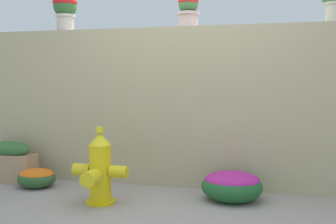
{
  "coord_description": "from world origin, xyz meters",
  "views": [
    {
      "loc": [
        0.96,
        -3.45,
        1.19
      ],
      "look_at": [
        -0.21,
        0.91,
        0.83
      ],
      "focal_mm": 44.9,
      "sensor_mm": 36.0,
      "label": 1
    }
  ],
  "objects_px": {
    "potted_plant_2": "(188,9)",
    "flower_bush_right": "(37,177)",
    "potted_plant_1": "(65,9)",
    "fire_hydrant": "(99,170)",
    "planter_box": "(10,162)",
    "flower_bush_left": "(232,185)"
  },
  "relations": [
    {
      "from": "potted_plant_2",
      "to": "flower_bush_right",
      "type": "distance_m",
      "value": 2.49
    },
    {
      "from": "potted_plant_2",
      "to": "flower_bush_right",
      "type": "relative_size",
      "value": 0.83
    },
    {
      "from": "potted_plant_1",
      "to": "fire_hydrant",
      "type": "xyz_separation_m",
      "value": [
        0.83,
        -0.93,
        -1.7
      ]
    },
    {
      "from": "potted_plant_2",
      "to": "planter_box",
      "type": "relative_size",
      "value": 0.58
    },
    {
      "from": "potted_plant_2",
      "to": "fire_hydrant",
      "type": "height_order",
      "value": "potted_plant_2"
    },
    {
      "from": "fire_hydrant",
      "to": "flower_bush_right",
      "type": "bearing_deg",
      "value": 157.28
    },
    {
      "from": "fire_hydrant",
      "to": "flower_bush_left",
      "type": "height_order",
      "value": "fire_hydrant"
    },
    {
      "from": "potted_plant_1",
      "to": "potted_plant_2",
      "type": "xyz_separation_m",
      "value": [
        1.49,
        0.0,
        -0.07
      ]
    },
    {
      "from": "flower_bush_right",
      "to": "flower_bush_left",
      "type": "bearing_deg",
      "value": 1.2
    },
    {
      "from": "flower_bush_left",
      "to": "flower_bush_right",
      "type": "bearing_deg",
      "value": -178.8
    },
    {
      "from": "fire_hydrant",
      "to": "flower_bush_right",
      "type": "height_order",
      "value": "fire_hydrant"
    },
    {
      "from": "flower_bush_left",
      "to": "planter_box",
      "type": "height_order",
      "value": "planter_box"
    },
    {
      "from": "potted_plant_1",
      "to": "fire_hydrant",
      "type": "distance_m",
      "value": 2.1
    },
    {
      "from": "planter_box",
      "to": "flower_bush_right",
      "type": "bearing_deg",
      "value": -18.55
    },
    {
      "from": "planter_box",
      "to": "potted_plant_1",
      "type": "bearing_deg",
      "value": 36.18
    },
    {
      "from": "potted_plant_1",
      "to": "flower_bush_left",
      "type": "relative_size",
      "value": 0.72
    },
    {
      "from": "potted_plant_1",
      "to": "flower_bush_right",
      "type": "xyz_separation_m",
      "value": [
        -0.09,
        -0.54,
        -1.9
      ]
    },
    {
      "from": "potted_plant_2",
      "to": "fire_hydrant",
      "type": "relative_size",
      "value": 0.48
    },
    {
      "from": "fire_hydrant",
      "to": "potted_plant_2",
      "type": "bearing_deg",
      "value": 54.68
    },
    {
      "from": "planter_box",
      "to": "fire_hydrant",
      "type": "bearing_deg",
      "value": -21.4
    },
    {
      "from": "potted_plant_1",
      "to": "fire_hydrant",
      "type": "bearing_deg",
      "value": -48.07
    },
    {
      "from": "potted_plant_2",
      "to": "flower_bush_left",
      "type": "xyz_separation_m",
      "value": [
        0.55,
        -0.5,
        -1.8
      ]
    }
  ]
}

